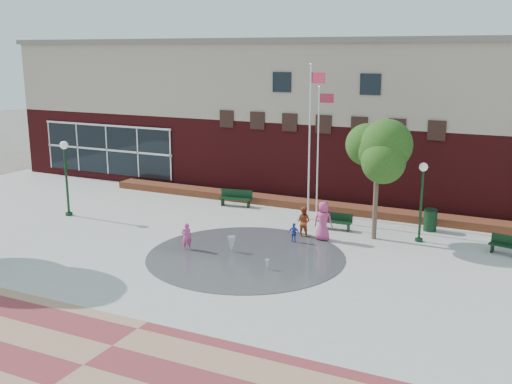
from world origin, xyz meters
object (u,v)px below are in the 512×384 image
at_px(flagpole_right, 319,144).
at_px(flagpole_left, 310,135).
at_px(trash_can, 430,220).
at_px(bench_left, 236,201).
at_px(child_splash, 187,236).

bearing_deg(flagpole_right, flagpole_left, -94.57).
distance_m(flagpole_right, trash_can, 6.79).
distance_m(flagpole_right, bench_left, 5.85).
height_order(bench_left, child_splash, child_splash).
xyz_separation_m(flagpole_left, flagpole_right, (0.04, 1.16, -0.62)).
xyz_separation_m(flagpole_left, bench_left, (-4.64, 0.74, -4.10)).
bearing_deg(flagpole_right, bench_left, -177.32).
relative_size(flagpole_left, trash_can, 7.24).
bearing_deg(bench_left, flagpole_right, -4.11).
bearing_deg(flagpole_left, bench_left, -172.88).
bearing_deg(trash_can, flagpole_right, 175.18).
bearing_deg(bench_left, child_splash, -87.63).
relative_size(flagpole_right, trash_can, 6.20).
bearing_deg(bench_left, trash_can, -9.71).
bearing_deg(child_splash, flagpole_left, -155.43).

